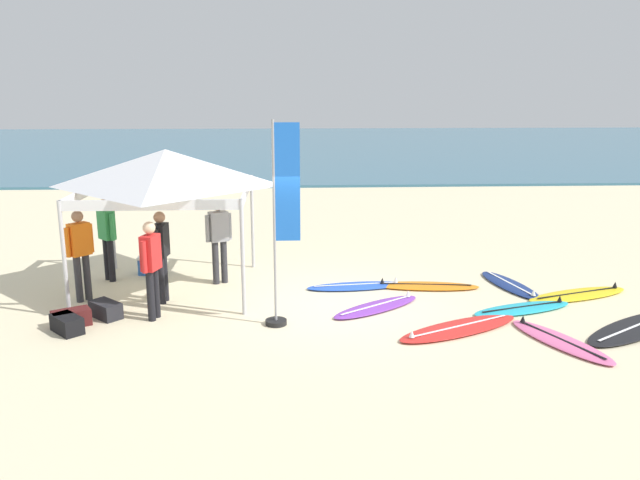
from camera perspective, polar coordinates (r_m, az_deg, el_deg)
The scene contains 22 objects.
ground_plane at distance 11.68m, azimuth 1.57°, elevation -5.92°, with size 80.00×80.00×0.00m, color beige.
sea at distance 43.23m, azimuth -1.64°, elevation 8.41°, with size 80.00×36.00×0.10m, color #386B84.
canopy_tent at distance 12.46m, azimuth -13.60°, elevation 6.24°, with size 3.14×3.14×2.75m.
surfboard_blue at distance 12.71m, azimuth 3.30°, elevation -4.12°, with size 2.03×0.76×0.19m.
surfboard_red at distance 10.79m, azimuth 12.33°, elevation -7.70°, with size 2.42×1.64×0.19m.
surfboard_yellow at distance 13.15m, azimuth 22.09°, elevation -4.53°, with size 2.30×1.27×0.19m.
surfboard_orange at distance 12.87m, azimuth 9.40°, elevation -4.07°, with size 2.16×0.80×0.19m.
surfboard_cyan at distance 12.00m, azimuth 17.70°, elevation -5.85°, with size 2.05×1.10×0.19m.
surfboard_pink at distance 10.72m, azimuth 20.69°, elevation -8.44°, with size 1.30×2.06×0.19m.
surfboard_black at distance 11.77m, azimuth 26.42°, elevation -7.04°, with size 2.53×1.99×0.19m.
surfboard_navy at distance 13.31m, azimuth 16.63°, elevation -3.87°, with size 0.95×2.02×0.19m.
surfboard_purple at distance 11.57m, azimuth 5.12°, elevation -5.96°, with size 1.90×1.55×0.19m.
person_orange at distance 12.48m, azimuth -20.66°, elevation -0.79°, with size 0.40×0.43×1.71m.
person_black at distance 11.96m, azimuth -14.02°, elevation -0.91°, with size 0.26×0.55×1.71m.
person_green at distance 13.63m, azimuth -18.51°, elevation 0.54°, with size 0.41×0.43×1.71m.
person_red at distance 11.12m, azimuth -14.86°, elevation -2.04°, with size 0.31×0.53×1.71m.
person_grey at distance 12.90m, azimuth -9.04°, elevation 0.37°, with size 0.50×0.36×1.71m.
banner_flag at distance 10.37m, azimuth -3.46°, elevation 0.62°, with size 0.60×0.36×3.40m.
gear_bag_near_tent at distance 11.46m, azimuth -21.36°, elevation -6.53°, with size 0.60×0.32×0.28m, color #4C1919.
gear_bag_by_pole at distance 11.67m, azimuth -18.63°, elevation -5.93°, with size 0.60×0.32×0.28m, color #232328.
gear_bag_on_sand at distance 11.20m, azimuth -21.70°, elevation -7.01°, with size 0.60×0.32×0.28m, color black.
cooler_box at distance 14.06m, azimuth -14.90°, elevation -2.15°, with size 0.50×0.36×0.39m.
Camera 1 is at (-0.85, -10.98, 3.88)m, focal length 35.77 mm.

